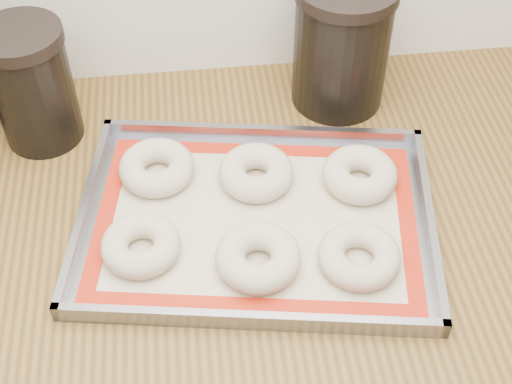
{
  "coord_description": "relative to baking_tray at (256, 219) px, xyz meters",
  "views": [
    {
      "loc": [
        0.1,
        1.05,
        1.62
      ],
      "look_at": [
        0.18,
        1.66,
        0.96
      ],
      "focal_mm": 50.0,
      "sensor_mm": 36.0,
      "label": 1
    }
  ],
  "objects": [
    {
      "name": "countertop",
      "position": [
        -0.18,
        0.01,
        -0.03
      ],
      "size": [
        3.06,
        0.68,
        0.04
      ],
      "primitive_type": "cube",
      "color": "brown",
      "rests_on": "cabinet"
    },
    {
      "name": "baking_tray",
      "position": [
        0.0,
        0.0,
        0.0
      ],
      "size": [
        0.51,
        0.4,
        0.03
      ],
      "rotation": [
        0.0,
        0.0,
        -0.17
      ],
      "color": "gray",
      "rests_on": "countertop"
    },
    {
      "name": "baking_mat",
      "position": [
        0.0,
        0.0,
        -0.0
      ],
      "size": [
        0.46,
        0.36,
        0.0
      ],
      "rotation": [
        0.0,
        0.0,
        -0.17
      ],
      "color": "#C6B793",
      "rests_on": "baking_tray"
    },
    {
      "name": "bagel_front_left",
      "position": [
        -0.15,
        -0.04,
        0.01
      ],
      "size": [
        0.1,
        0.1,
        0.03
      ],
      "primitive_type": "torus",
      "rotation": [
        0.0,
        0.0,
        0.02
      ],
      "color": "beige",
      "rests_on": "baking_mat"
    },
    {
      "name": "bagel_front_mid",
      "position": [
        -0.01,
        -0.08,
        0.02
      ],
      "size": [
        0.11,
        0.11,
        0.04
      ],
      "primitive_type": "torus",
      "rotation": [
        0.0,
        0.0,
        0.02
      ],
      "color": "beige",
      "rests_on": "baking_mat"
    },
    {
      "name": "bagel_front_right",
      "position": [
        0.12,
        -0.09,
        0.01
      ],
      "size": [
        0.11,
        0.11,
        0.03
      ],
      "primitive_type": "torus",
      "rotation": [
        0.0,
        0.0,
        0.06
      ],
      "color": "beige",
      "rests_on": "baking_mat"
    },
    {
      "name": "bagel_back_left",
      "position": [
        -0.13,
        0.1,
        0.02
      ],
      "size": [
        0.11,
        0.11,
        0.04
      ],
      "primitive_type": "torus",
      "rotation": [
        0.0,
        0.0,
        -0.09
      ],
      "color": "beige",
      "rests_on": "baking_mat"
    },
    {
      "name": "bagel_back_mid",
      "position": [
        0.01,
        0.07,
        0.02
      ],
      "size": [
        0.13,
        0.13,
        0.04
      ],
      "primitive_type": "torus",
      "rotation": [
        0.0,
        0.0,
        -0.37
      ],
      "color": "beige",
      "rests_on": "baking_mat"
    },
    {
      "name": "bagel_back_right",
      "position": [
        0.15,
        0.05,
        0.02
      ],
      "size": [
        0.12,
        0.12,
        0.04
      ],
      "primitive_type": "torus",
      "rotation": [
        0.0,
        0.0,
        -0.17
      ],
      "color": "beige",
      "rests_on": "baking_mat"
    },
    {
      "name": "canister_mid",
      "position": [
        -0.29,
        0.21,
        0.08
      ],
      "size": [
        0.12,
        0.12,
        0.18
      ],
      "color": "black",
      "rests_on": "countertop"
    },
    {
      "name": "canister_right",
      "position": [
        0.16,
        0.24,
        0.09
      ],
      "size": [
        0.15,
        0.15,
        0.2
      ],
      "color": "black",
      "rests_on": "countertop"
    }
  ]
}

